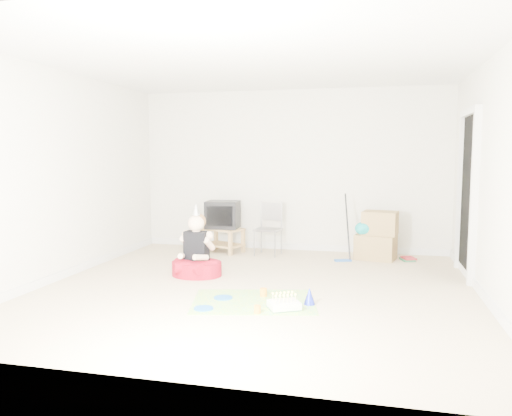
% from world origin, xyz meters
% --- Properties ---
extents(ground, '(5.00, 5.00, 0.00)m').
position_xyz_m(ground, '(0.00, 0.00, 0.00)').
color(ground, beige).
rests_on(ground, ground).
extents(doorway_recess, '(0.02, 0.90, 2.05)m').
position_xyz_m(doorway_recess, '(2.48, 1.20, 1.02)').
color(doorway_recess, black).
rests_on(doorway_recess, ground).
extents(tv_stand, '(0.72, 0.59, 0.39)m').
position_xyz_m(tv_stand, '(-1.03, 2.02, 0.24)').
color(tv_stand, '#A8824C').
rests_on(tv_stand, ground).
extents(crt_tv, '(0.53, 0.45, 0.44)m').
position_xyz_m(crt_tv, '(-1.03, 2.02, 0.61)').
color(crt_tv, black).
rests_on(crt_tv, tv_stand).
extents(folding_chair, '(0.42, 0.40, 0.83)m').
position_xyz_m(folding_chair, '(-0.27, 1.94, 0.40)').
color(folding_chair, gray).
rests_on(folding_chair, ground).
extents(cardboard_boxes, '(0.66, 0.55, 0.72)m').
position_xyz_m(cardboard_boxes, '(1.37, 2.02, 0.35)').
color(cardboard_boxes, '#9B7C4B').
rests_on(cardboard_boxes, ground).
extents(floor_mop, '(0.26, 0.32, 0.98)m').
position_xyz_m(floor_mop, '(0.89, 1.75, 0.26)').
color(floor_mop, '#2255AA').
rests_on(floor_mop, ground).
extents(book_pile, '(0.23, 0.26, 0.05)m').
position_xyz_m(book_pile, '(1.83, 2.02, 0.02)').
color(book_pile, '#23693F').
rests_on(book_pile, ground).
extents(seated_woman, '(0.72, 0.72, 0.94)m').
position_xyz_m(seated_woman, '(-0.89, 0.43, 0.21)').
color(seated_woman, maroon).
rests_on(seated_woman, ground).
extents(party_mat, '(1.45, 1.19, 0.01)m').
position_xyz_m(party_mat, '(0.10, -0.54, 0.00)').
color(party_mat, '#FF35A2').
rests_on(party_mat, ground).
extents(birthday_cake, '(0.37, 0.35, 0.14)m').
position_xyz_m(birthday_cake, '(0.46, -0.73, 0.04)').
color(birthday_cake, white).
rests_on(birthday_cake, party_mat).
extents(blue_plate_near, '(0.28, 0.28, 0.01)m').
position_xyz_m(blue_plate_near, '(-0.25, -0.50, 0.01)').
color(blue_plate_near, blue).
rests_on(blue_plate_near, party_mat).
extents(blue_plate_far, '(0.25, 0.25, 0.01)m').
position_xyz_m(blue_plate_far, '(-0.33, -0.91, 0.01)').
color(blue_plate_far, blue).
rests_on(blue_plate_far, party_mat).
extents(orange_cup_near, '(0.11, 0.11, 0.09)m').
position_xyz_m(orange_cup_near, '(0.16, -0.33, 0.05)').
color(orange_cup_near, orange).
rests_on(orange_cup_near, party_mat).
extents(orange_cup_far, '(0.08, 0.08, 0.08)m').
position_xyz_m(orange_cup_far, '(0.23, -0.92, 0.04)').
color(orange_cup_far, orange).
rests_on(orange_cup_far, party_mat).
extents(blue_party_hat, '(0.16, 0.16, 0.18)m').
position_xyz_m(blue_party_hat, '(0.69, -0.51, 0.09)').
color(blue_party_hat, '#1C2AC7').
rests_on(blue_party_hat, party_mat).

